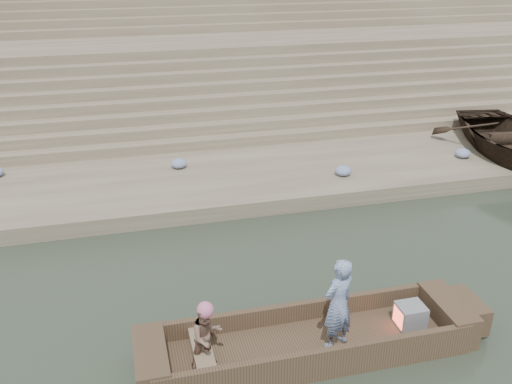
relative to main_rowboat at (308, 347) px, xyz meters
name	(u,v)px	position (x,y,z in m)	size (l,w,h in m)	color
ground	(455,371)	(2.15, -0.98, -0.11)	(120.00, 120.00, 0.00)	#242D22
lower_landing	(299,173)	(2.15, 7.02, 0.09)	(32.00, 4.00, 0.40)	gray
mid_landing	(240,74)	(2.15, 14.52, 1.29)	(32.00, 3.00, 2.80)	gray
upper_landing	(209,20)	(2.15, 21.52, 2.49)	(32.00, 3.00, 5.20)	gray
ghat_steps	(231,56)	(2.15, 16.21, 1.69)	(32.00, 11.00, 5.20)	gray
main_rowboat	(308,347)	(0.00, 0.00, 0.00)	(5.00, 1.30, 0.22)	brown
rowboat_trim	(320,336)	(0.21, -0.01, 0.20)	(6.04, 2.63, 1.76)	brown
standing_man	(338,304)	(0.41, -0.17, 0.92)	(0.59, 0.39, 1.61)	navy
rowing_man	(207,336)	(-1.69, -0.11, 0.65)	(0.53, 0.41, 1.09)	#27765B
television	(410,316)	(1.82, 0.00, 0.31)	(0.46, 0.42, 0.40)	gray
cloth_bundles	(315,158)	(2.68, 7.21, 0.42)	(16.91, 2.65, 0.26)	#3F5999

